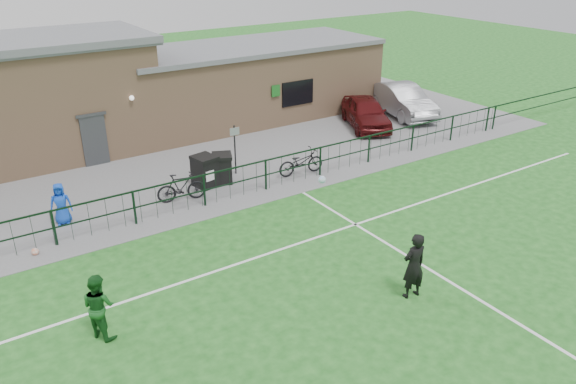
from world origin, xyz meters
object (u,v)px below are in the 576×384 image
spectator_child (61,204)px  ball_ground (35,252)px  sign_post (235,150)px  outfield_player (99,306)px  car_silver (402,100)px  bicycle_e (301,162)px  wheelie_bin_left (222,169)px  wheelie_bin_right (205,172)px  car_maroon (366,112)px  bicycle_d (181,187)px

spectator_child → ball_ground: size_ratio=6.50×
sign_post → outfield_player: sign_post is taller
car_silver → bicycle_e: bearing=-143.6°
car_silver → wheelie_bin_left: bearing=-153.3°
wheelie_bin_left → car_silver: (11.94, 2.69, 0.28)m
bicycle_e → spectator_child: bearing=90.7°
ball_ground → wheelie_bin_right: bearing=15.4°
wheelie_bin_right → car_silver: bearing=1.2°
car_maroon → spectator_child: car_maroon is taller
outfield_player → car_silver: bearing=-90.3°
bicycle_d → ball_ground: size_ratio=7.99×
bicycle_d → spectator_child: size_ratio=1.23×
car_silver → outfield_player: size_ratio=2.93×
wheelie_bin_right → spectator_child: (-5.23, -0.18, 0.15)m
bicycle_d → bicycle_e: bearing=-81.1°
sign_post → car_silver: (11.13, 2.24, -0.20)m
bicycle_d → outfield_player: 7.41m
car_maroon → spectator_child: size_ratio=3.04×
sign_post → car_maroon: (8.24, 1.78, -0.27)m
wheelie_bin_right → spectator_child: spectator_child is taller
car_maroon → bicycle_d: 11.43m
bicycle_d → spectator_child: spectator_child is taller
sign_post → car_silver: size_ratio=0.41×
wheelie_bin_right → sign_post: 1.66m
wheelie_bin_right → wheelie_bin_left: bearing=-11.9°
spectator_child → outfield_player: (-0.63, -6.36, 0.10)m
bicycle_d → outfield_player: size_ratio=1.05×
wheelie_bin_right → ball_ground: wheelie_bin_right is taller
bicycle_e → outfield_player: bearing=126.2°
bicycle_d → spectator_child: (-3.96, 0.54, 0.18)m
car_maroon → bicycle_d: size_ratio=2.47×
bicycle_d → ball_ground: (-5.16, -1.04, -0.43)m
wheelie_bin_left → bicycle_d: size_ratio=0.60×
wheelie_bin_right → ball_ground: (-6.43, -1.77, -0.47)m
wheelie_bin_left → outfield_player: bearing=-111.5°
car_maroon → ball_ground: bearing=-141.4°
car_silver → outfield_player: outfield_player is taller
ball_ground → car_silver: bearing=13.1°
bicycle_d → ball_ground: bearing=114.0°
wheelie_bin_right → bicycle_e: size_ratio=0.58×
bicycle_d → ball_ground: bicycle_d is taller
car_maroon → bicycle_d: bearing=-140.3°
wheelie_bin_left → ball_ground: bearing=-142.5°
ball_ground → wheelie_bin_left: bearing=13.8°
car_silver → wheelie_bin_right: bearing=-154.0°
car_silver → ball_ground: car_silver is taller
sign_post → car_silver: 11.35m
wheelie_bin_left → bicycle_e: bearing=4.6°
wheelie_bin_left → ball_ground: (-7.16, -1.75, -0.43)m
wheelie_bin_right → car_maroon: 10.03m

